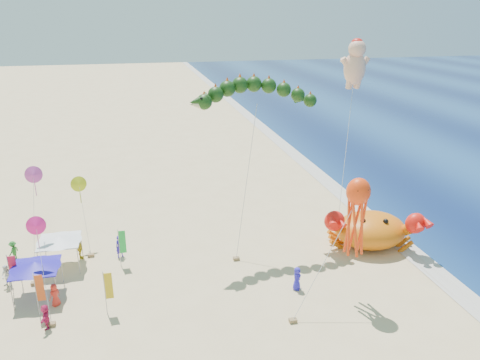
# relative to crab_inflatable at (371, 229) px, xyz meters

# --- Properties ---
(ground) EXTENTS (320.00, 320.00, 0.00)m
(ground) POSITION_rel_crab_inflatable_xyz_m (-9.15, -0.79, -1.59)
(ground) COLOR #D1B784
(ground) RESTS_ON ground
(foam_strip) EXTENTS (320.00, 320.00, 0.00)m
(foam_strip) POSITION_rel_crab_inflatable_xyz_m (2.85, -0.79, -1.59)
(foam_strip) COLOR silver
(foam_strip) RESTS_ON ground
(crab_inflatable) EXTENTS (8.26, 6.61, 3.62)m
(crab_inflatable) POSITION_rel_crab_inflatable_xyz_m (0.00, 0.00, 0.00)
(crab_inflatable) COLOR #D9640B
(crab_inflatable) RESTS_ON ground
(dragon_kite) EXTENTS (11.01, 5.28, 13.78)m
(dragon_kite) POSITION_rel_crab_inflatable_xyz_m (-9.48, 3.17, 10.98)
(dragon_kite) COLOR black
(dragon_kite) RESTS_ON ground
(cherub_kite) EXTENTS (4.95, 7.43, 16.65)m
(cherub_kite) POSITION_rel_crab_inflatable_xyz_m (1.76, 8.95, 12.84)
(cherub_kite) COLOR #EEAE91
(cherub_kite) RESTS_ON ground
(octopus_kite) EXTENTS (5.91, 2.84, 8.84)m
(octopus_kite) POSITION_rel_crab_inflatable_xyz_m (-5.07, -6.54, 4.95)
(octopus_kite) COLOR #FF3C0D
(octopus_kite) RESTS_ON ground
(canopy_blue) EXTENTS (3.37, 3.37, 2.71)m
(canopy_blue) POSITION_rel_crab_inflatable_xyz_m (-26.34, -1.50, 0.85)
(canopy_blue) COLOR gray
(canopy_blue) RESTS_ON ground
(canopy_white) EXTENTS (3.36, 3.36, 2.71)m
(canopy_white) POSITION_rel_crab_inflatable_xyz_m (-25.25, 2.33, 0.85)
(canopy_white) COLOR gray
(canopy_white) RESTS_ON ground
(feather_flags) EXTENTS (7.97, 6.20, 3.20)m
(feather_flags) POSITION_rel_crab_inflatable_xyz_m (-23.90, -2.12, 0.42)
(feather_flags) COLOR gray
(feather_flags) RESTS_ON ground
(beachgoers) EXTENTS (21.76, 11.13, 1.87)m
(beachgoers) POSITION_rel_crab_inflatable_xyz_m (-23.61, -0.52, -0.73)
(beachgoers) COLOR #236924
(beachgoers) RESTS_ON ground
(small_kites) EXTENTS (4.24, 10.96, 8.03)m
(small_kites) POSITION_rel_crab_inflatable_xyz_m (-25.39, 2.48, 3.83)
(small_kites) COLOR #FA1B87
(small_kites) RESTS_ON ground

